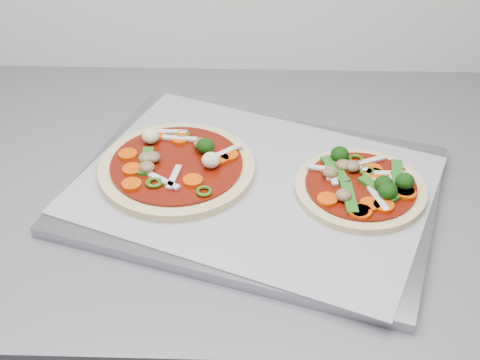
{
  "coord_description": "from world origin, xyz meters",
  "views": [
    {
      "loc": [
        -0.24,
        0.59,
        1.44
      ],
      "look_at": [
        -0.26,
        1.25,
        0.93
      ],
      "focal_mm": 50.0,
      "sensor_mm": 36.0,
      "label": 1
    }
  ],
  "objects": [
    {
      "name": "pizza_left",
      "position": [
        -0.35,
        1.29,
        0.93
      ],
      "size": [
        0.29,
        0.29,
        0.03
      ],
      "rotation": [
        0.0,
        0.0,
        -0.7
      ],
      "color": "#D7C081",
      "rests_on": "parchment"
    },
    {
      "name": "baking_tray",
      "position": [
        -0.24,
        1.26,
        0.91
      ],
      "size": [
        0.53,
        0.45,
        0.01
      ],
      "primitive_type": "cube",
      "rotation": [
        0.0,
        0.0,
        -0.31
      ],
      "color": "#949399",
      "rests_on": "countertop"
    },
    {
      "name": "pizza_right",
      "position": [
        -0.11,
        1.25,
        0.93
      ],
      "size": [
        0.21,
        0.21,
        0.03
      ],
      "rotation": [
        0.0,
        0.0,
        -0.3
      ],
      "color": "#D7C081",
      "rests_on": "parchment"
    },
    {
      "name": "countertop",
      "position": [
        0.0,
        1.3,
        0.88
      ],
      "size": [
        3.6,
        0.6,
        0.04
      ],
      "primitive_type": "cube",
      "color": "slate",
      "rests_on": "base_cabinet"
    },
    {
      "name": "parchment",
      "position": [
        -0.24,
        1.26,
        0.92
      ],
      "size": [
        0.52,
        0.45,
        0.0
      ],
      "primitive_type": "cube",
      "rotation": [
        0.0,
        0.0,
        -0.38
      ],
      "color": "gray",
      "rests_on": "baking_tray"
    }
  ]
}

